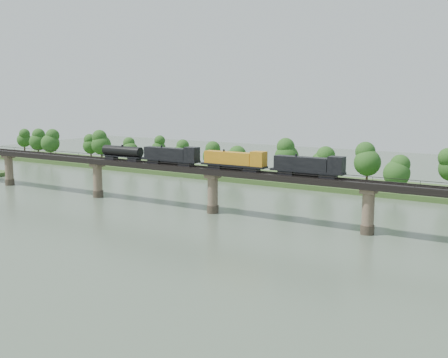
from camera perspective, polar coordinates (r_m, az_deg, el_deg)
The scene contains 6 objects.
ground at distance 119.41m, azimuth -9.14°, elevation -6.03°, with size 400.00×400.00×0.00m, color #3E4E3D.
far_bank at distance 189.99m, azimuth 8.02°, elevation -0.18°, with size 300.00×24.00×1.60m, color #2E4B1E.
bridge at distance 141.52m, azimuth -1.16°, elevation -1.30°, with size 236.00×30.00×11.50m.
bridge_superstructure at distance 140.54m, azimuth -1.16°, elevation 1.24°, with size 220.00×4.90×0.75m.
far_treeline at distance 188.40m, azimuth 5.23°, elevation 2.26°, with size 289.06×17.54×13.60m.
freight_train at distance 140.39m, azimuth -1.24°, elevation 2.08°, with size 71.46×2.78×4.92m.
Camera 1 is at (76.74, -86.23, 30.59)m, focal length 45.00 mm.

